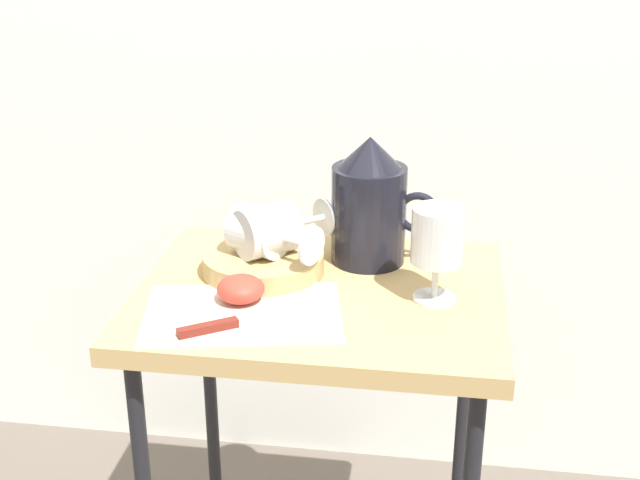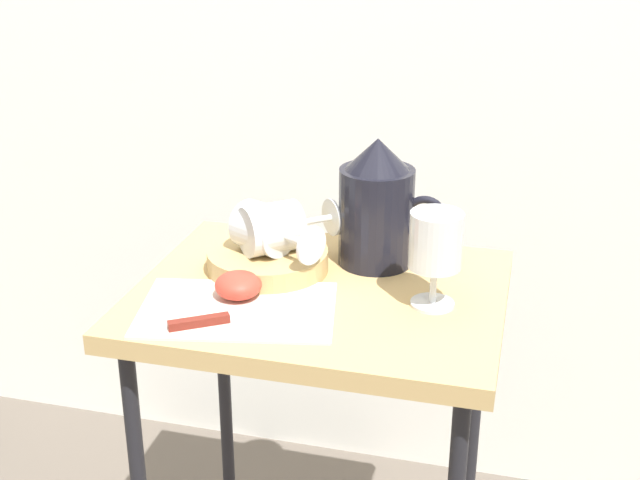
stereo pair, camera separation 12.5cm
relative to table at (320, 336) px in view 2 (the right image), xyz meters
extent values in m
cube|color=white|center=(0.00, 0.60, 0.27)|extent=(2.40, 0.03, 1.84)
cube|color=tan|center=(0.00, 0.00, 0.07)|extent=(0.55, 0.44, 0.03)
cylinder|color=black|center=(-0.24, 0.18, -0.30)|extent=(0.02, 0.02, 0.70)
cylinder|color=black|center=(0.24, 0.18, -0.30)|extent=(0.02, 0.02, 0.70)
cube|color=silver|center=(-0.10, -0.10, 0.08)|extent=(0.31, 0.24, 0.00)
cylinder|color=tan|center=(-0.10, 0.04, 0.10)|extent=(0.19, 0.19, 0.03)
cylinder|color=black|center=(0.06, 0.12, 0.16)|extent=(0.12, 0.12, 0.16)
cylinder|color=#B23819|center=(0.06, 0.12, 0.13)|extent=(0.11, 0.11, 0.09)
cone|color=black|center=(0.06, 0.12, 0.26)|extent=(0.10, 0.10, 0.05)
torus|color=black|center=(0.14, 0.12, 0.17)|extent=(0.07, 0.01, 0.07)
cylinder|color=silver|center=(0.17, -0.01, 0.08)|extent=(0.06, 0.06, 0.00)
cylinder|color=silver|center=(0.17, -0.01, 0.11)|extent=(0.01, 0.01, 0.06)
cylinder|color=silver|center=(0.17, -0.01, 0.18)|extent=(0.08, 0.08, 0.08)
cylinder|color=#B23819|center=(0.17, -0.01, 0.17)|extent=(0.07, 0.07, 0.04)
cylinder|color=silver|center=(-0.09, 0.04, 0.16)|extent=(0.12, 0.12, 0.08)
cylinder|color=silver|center=(-0.03, 0.09, 0.16)|extent=(0.05, 0.05, 0.01)
cylinder|color=silver|center=(-0.01, 0.11, 0.16)|extent=(0.04, 0.05, 0.06)
cylinder|color=silver|center=(-0.10, 0.04, 0.15)|extent=(0.10, 0.10, 0.08)
cylinder|color=silver|center=(-0.04, 0.01, 0.15)|extent=(0.06, 0.04, 0.01)
cylinder|color=silver|center=(-0.01, -0.01, 0.15)|extent=(0.03, 0.06, 0.06)
ellipsoid|color=#CC3D2D|center=(-0.11, -0.06, 0.10)|extent=(0.07, 0.07, 0.04)
cube|color=silver|center=(-0.04, -0.10, 0.09)|extent=(0.12, 0.08, 0.00)
cube|color=maroon|center=(-0.13, -0.16, 0.09)|extent=(0.08, 0.06, 0.01)
camera|label=1|loc=(0.17, -1.15, 0.64)|focal=47.84mm
camera|label=2|loc=(0.29, -1.12, 0.64)|focal=47.84mm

